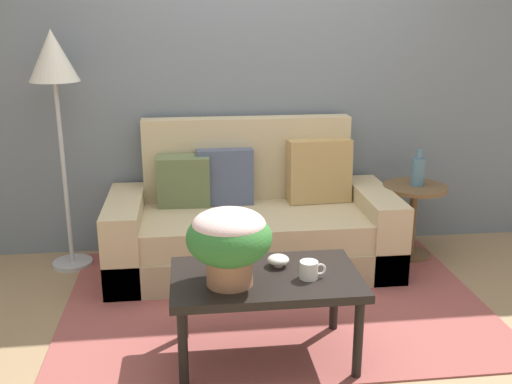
% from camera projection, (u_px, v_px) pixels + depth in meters
% --- Properties ---
extents(ground_plane, '(14.00, 14.00, 0.00)m').
position_uv_depth(ground_plane, '(278.00, 312.00, 3.60)').
color(ground_plane, '#997A56').
extents(wall_back, '(6.40, 0.12, 2.81)m').
position_uv_depth(wall_back, '(255.00, 63.00, 4.33)').
color(wall_back, slate).
rests_on(wall_back, ground).
extents(area_rug, '(2.61, 1.84, 0.01)m').
position_uv_depth(area_rug, '(275.00, 301.00, 3.72)').
color(area_rug, '#994C47').
rests_on(area_rug, ground).
extents(couch, '(2.00, 0.87, 1.04)m').
position_uv_depth(couch, '(252.00, 224.00, 4.20)').
color(couch, tan).
rests_on(couch, ground).
extents(coffee_table, '(0.97, 0.58, 0.48)m').
position_uv_depth(coffee_table, '(266.00, 285.00, 3.00)').
color(coffee_table, black).
rests_on(coffee_table, ground).
extents(side_table, '(0.47, 0.47, 0.55)m').
position_uv_depth(side_table, '(413.00, 208.00, 4.33)').
color(side_table, brown).
rests_on(side_table, ground).
extents(floor_lamp, '(0.33, 0.33, 1.67)m').
position_uv_depth(floor_lamp, '(54.00, 73.00, 3.88)').
color(floor_lamp, '#B2B2B7').
rests_on(floor_lamp, ground).
extents(potted_plant, '(0.42, 0.42, 0.38)m').
position_uv_depth(potted_plant, '(229.00, 238.00, 2.82)').
color(potted_plant, '#A36B4C').
rests_on(potted_plant, coffee_table).
extents(coffee_mug, '(0.14, 0.09, 0.09)m').
position_uv_depth(coffee_mug, '(309.00, 270.00, 2.94)').
color(coffee_mug, white).
rests_on(coffee_mug, coffee_table).
extents(snack_bowl, '(0.12, 0.12, 0.06)m').
position_uv_depth(snack_bowl, '(278.00, 260.00, 3.08)').
color(snack_bowl, silver).
rests_on(snack_bowl, coffee_table).
extents(table_vase, '(0.10, 0.10, 0.27)m').
position_uv_depth(table_vase, '(418.00, 171.00, 4.25)').
color(table_vase, slate).
rests_on(table_vase, side_table).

